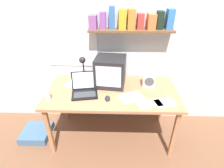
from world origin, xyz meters
TOP-DOWN VIEW (x-y plane):
  - ground_plane at (0.00, 0.00)m, footprint 12.00×12.00m
  - back_wall at (0.00, 0.46)m, footprint 5.60×0.24m
  - corner_desk at (0.00, 0.00)m, footprint 1.62×0.80m
  - crt_monitor at (-0.02, 0.16)m, footprint 0.41×0.38m
  - laptop at (-0.34, -0.04)m, footprint 0.35×0.35m
  - desk_lamp at (-0.39, 0.25)m, footprint 0.11×0.15m
  - juice_glass at (-0.73, -0.22)m, footprint 0.06×0.06m
  - space_heater at (0.47, 0.13)m, footprint 0.17×0.12m
  - computer_mouse at (-0.05, -0.18)m, footprint 0.07×0.11m
  - loose_paper_near_monitor at (0.61, -0.23)m, footprint 0.26×0.22m
  - printed_handout at (-0.52, 0.16)m, footprint 0.27×0.28m
  - open_notebook at (0.23, -0.14)m, footprint 0.33×0.29m
  - loose_paper_near_laptop at (0.43, -0.26)m, footprint 0.31×0.21m
  - floor_cushion at (-1.08, -0.06)m, footprint 0.38×0.38m

SIDE VIEW (x-z plane):
  - ground_plane at x=0.00m, z-range 0.00..0.00m
  - floor_cushion at x=-1.08m, z-range 0.00..0.11m
  - corner_desk at x=0.00m, z-range 0.32..1.07m
  - loose_paper_near_monitor at x=0.61m, z-range 0.75..0.75m
  - printed_handout at x=-0.52m, z-range 0.75..0.75m
  - open_notebook at x=0.23m, z-range 0.75..0.75m
  - loose_paper_near_laptop at x=0.43m, z-range 0.75..0.75m
  - computer_mouse at x=-0.05m, z-range 0.75..0.78m
  - laptop at x=-0.34m, z-range 0.70..0.92m
  - juice_glass at x=-0.73m, z-range 0.74..0.89m
  - space_heater at x=0.47m, z-range 0.75..0.97m
  - crt_monitor at x=-0.02m, z-range 0.75..1.13m
  - desk_lamp at x=-0.39m, z-range 0.81..1.17m
  - back_wall at x=0.00m, z-range 0.01..2.61m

